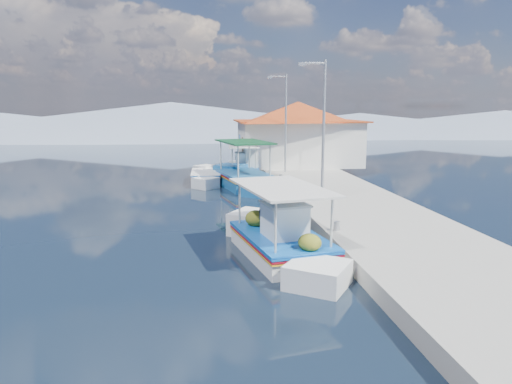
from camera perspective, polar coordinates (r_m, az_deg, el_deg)
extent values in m
plane|color=black|center=(18.32, -4.50, -4.11)|extent=(160.00, 160.00, 0.00)
cube|color=gray|center=(24.99, 8.55, 0.31)|extent=(5.00, 44.00, 0.50)
cylinder|color=#A5A8AD|center=(15.88, 9.79, -4.08)|extent=(0.20, 0.20, 0.30)
cylinder|color=#A5A8AD|center=(20.60, 5.86, -0.65)|extent=(0.20, 0.20, 0.30)
cylinder|color=#A5A8AD|center=(26.40, 3.02, 1.83)|extent=(0.20, 0.20, 0.30)
cylinder|color=#A5A8AD|center=(32.28, 1.21, 3.41)|extent=(0.20, 0.20, 0.30)
cube|color=white|center=(14.63, 3.04, -7.01)|extent=(2.83, 4.41, 0.89)
cube|color=white|center=(17.20, 3.30, -3.96)|extent=(2.07, 2.07, 0.99)
cube|color=white|center=(12.15, 2.70, -10.71)|extent=(2.01, 2.01, 0.85)
cube|color=#0D55AF|center=(14.51, 3.06, -5.45)|extent=(2.92, 4.54, 0.06)
cube|color=maroon|center=(14.53, 3.06, -5.74)|extent=(2.92, 4.54, 0.05)
cube|color=gold|center=(14.55, 3.05, -5.99)|extent=(2.92, 4.54, 0.04)
cube|color=#0D55AF|center=(14.49, 3.06, -5.20)|extent=(2.93, 4.51, 0.05)
cube|color=brown|center=(14.50, 3.06, -5.31)|extent=(2.65, 4.30, 0.05)
cube|color=white|center=(14.09, 3.05, -3.60)|extent=(1.36, 1.42, 1.03)
cube|color=silver|center=(13.97, 3.07, -1.46)|extent=(1.48, 1.54, 0.06)
cylinder|color=beige|center=(16.03, 0.29, -1.00)|extent=(0.07, 0.07, 1.51)
cylinder|color=beige|center=(15.99, 6.22, -1.09)|extent=(0.07, 0.07, 1.51)
cylinder|color=beige|center=(12.70, -0.86, -4.06)|extent=(0.07, 0.07, 1.51)
cylinder|color=beige|center=(12.65, 6.64, -4.18)|extent=(0.07, 0.07, 1.51)
cube|color=silver|center=(14.16, 3.12, 0.56)|extent=(2.93, 4.43, 0.07)
ellipsoid|color=#4F5516|center=(15.72, 1.83, -3.05)|extent=(0.71, 0.79, 0.54)
ellipsoid|color=#4F5516|center=(16.17, 4.24, -2.84)|extent=(0.60, 0.66, 0.45)
ellipsoid|color=#4F5516|center=(12.80, 3.71, -6.34)|extent=(0.64, 0.70, 0.48)
sphere|color=orange|center=(14.88, 6.77, -2.16)|extent=(0.38, 0.38, 0.38)
cube|color=#195D9A|center=(26.84, -1.42, 1.11)|extent=(3.11, 4.59, 1.07)
cube|color=#195D9A|center=(29.59, -0.76, 2.25)|extent=(2.25, 2.25, 1.19)
cube|color=#195D9A|center=(24.17, -2.21, 0.07)|extent=(2.18, 2.18, 1.02)
cube|color=#0D55AF|center=(26.76, -1.43, 2.16)|extent=(3.20, 4.72, 0.07)
cube|color=maroon|center=(26.78, -1.43, 1.97)|extent=(3.20, 4.72, 0.06)
cube|color=gold|center=(26.79, -1.42, 1.80)|extent=(3.20, 4.72, 0.05)
cube|color=#195D9A|center=(26.75, -1.43, 2.33)|extent=(3.21, 4.69, 0.06)
cube|color=brown|center=(26.76, -1.43, 2.25)|extent=(2.91, 4.47, 0.06)
cylinder|color=beige|center=(28.50, -2.81, 4.58)|extent=(0.08, 0.08, 1.81)
cylinder|color=beige|center=(28.30, 0.82, 4.54)|extent=(0.08, 0.08, 1.81)
cylinder|color=beige|center=(25.04, -3.99, 3.76)|extent=(0.08, 0.08, 1.81)
cylinder|color=beige|center=(24.80, 0.14, 3.72)|extent=(0.08, 0.08, 1.81)
cube|color=#0C3F20|center=(26.56, -1.44, 6.11)|extent=(3.22, 4.61, 0.08)
cube|color=white|center=(28.64, -6.13, 1.55)|extent=(1.71, 3.16, 0.87)
cube|color=white|center=(30.69, -6.26, 2.35)|extent=(1.68, 1.68, 0.96)
cube|color=white|center=(26.64, -5.99, 0.89)|extent=(1.63, 1.63, 0.82)
cube|color=#0D55AF|center=(28.58, -6.14, 2.35)|extent=(1.76, 3.25, 0.05)
cube|color=maroon|center=(28.59, -6.14, 2.20)|extent=(1.76, 3.25, 0.05)
cube|color=gold|center=(28.60, -6.14, 2.07)|extent=(1.76, 3.25, 0.04)
cube|color=white|center=(28.57, -6.15, 2.47)|extent=(1.77, 3.22, 0.05)
cube|color=brown|center=(28.58, -6.15, 2.42)|extent=(1.57, 3.09, 0.05)
cube|color=white|center=(31.15, -1.55, 2.30)|extent=(2.03, 3.61, 0.83)
cube|color=white|center=(33.42, -2.15, 3.03)|extent=(1.86, 1.86, 0.91)
cube|color=white|center=(28.93, -0.88, 1.68)|extent=(1.81, 1.81, 0.78)
cube|color=#0D55AF|center=(31.09, -1.55, 3.00)|extent=(2.09, 3.71, 0.05)
cube|color=maroon|center=(31.10, -1.55, 2.87)|extent=(2.09, 3.71, 0.04)
cube|color=gold|center=(31.11, -1.55, 2.76)|extent=(2.09, 3.71, 0.03)
cube|color=#0D55AF|center=(31.09, -1.55, 3.11)|extent=(2.10, 3.68, 0.04)
cube|color=brown|center=(31.09, -1.55, 3.06)|extent=(1.88, 3.53, 0.04)
cube|color=white|center=(30.78, -1.48, 3.88)|extent=(1.07, 1.19, 0.96)
cube|color=silver|center=(30.72, -1.49, 4.80)|extent=(1.16, 1.28, 0.05)
cylinder|color=beige|center=(32.36, -3.23, 4.58)|extent=(0.06, 0.06, 1.39)
cylinder|color=beige|center=(32.57, -0.67, 4.63)|extent=(0.06, 0.06, 1.39)
cylinder|color=beige|center=(29.46, -2.54, 4.01)|extent=(0.06, 0.06, 1.39)
cylinder|color=beige|center=(29.68, 0.27, 4.07)|extent=(0.06, 0.06, 1.39)
cube|color=silver|center=(30.94, -1.56, 5.62)|extent=(2.12, 3.61, 0.06)
cube|color=silver|center=(33.54, 5.07, 5.95)|extent=(8.00, 6.00, 3.00)
cube|color=#AC4817|center=(33.45, 5.11, 8.60)|extent=(8.64, 6.48, 0.10)
pyramid|color=#AC4817|center=(33.44, 5.13, 9.71)|extent=(10.49, 10.49, 1.40)
cube|color=brown|center=(32.00, -1.59, 4.88)|extent=(0.06, 1.00, 2.00)
cube|color=#0D55AF|center=(34.44, -1.98, 6.27)|extent=(0.06, 1.20, 0.90)
cylinder|color=#A5A8AD|center=(20.44, 8.21, 7.27)|extent=(0.12, 0.12, 6.00)
cylinder|color=#A5A8AD|center=(20.37, 7.02, 15.31)|extent=(1.00, 0.08, 0.08)
cube|color=#A5A8AD|center=(20.25, 5.59, 15.22)|extent=(0.30, 0.14, 0.14)
cylinder|color=#A5A8AD|center=(29.22, 3.63, 8.26)|extent=(0.12, 0.12, 6.00)
cylinder|color=#A5A8AD|center=(29.17, 2.70, 13.87)|extent=(1.00, 0.08, 0.08)
cube|color=#A5A8AD|center=(29.09, 1.70, 13.79)|extent=(0.30, 0.14, 0.14)
cone|color=gray|center=(73.88, -10.27, 8.59)|extent=(96.00, 96.00, 5.50)
cone|color=gray|center=(78.12, 12.52, 7.97)|extent=(76.80, 76.80, 3.80)
cone|color=gray|center=(89.50, 27.95, 7.43)|extent=(89.60, 89.60, 4.20)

